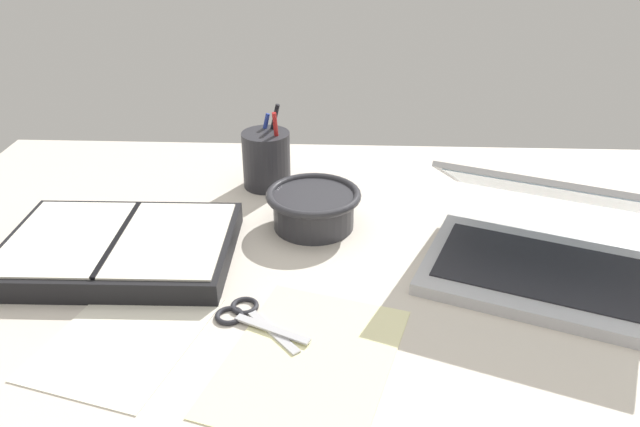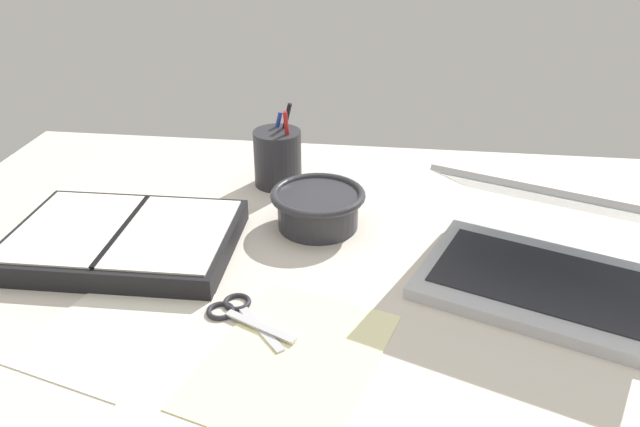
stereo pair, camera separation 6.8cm
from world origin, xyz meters
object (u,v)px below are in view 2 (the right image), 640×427
object	(u,v)px
laptop	(546,254)
pen_cup	(278,158)
planner	(124,239)
scissors	(237,312)
bowl	(318,207)

from	to	relation	value
laptop	pen_cup	xyz separation A→B (cm)	(-43.90, 28.15, 0.62)
pen_cup	planner	bearing A→B (deg)	-125.82
pen_cup	planner	world-z (taller)	pen_cup
scissors	pen_cup	bearing A→B (deg)	130.51
pen_cup	scissors	xyz separation A→B (cm)	(2.00, -41.12, -5.05)
planner	scissors	distance (cm)	25.76
laptop	scissors	size ratio (longest dim) A/B	3.02
laptop	bowl	xyz separation A→B (cm)	(-34.24, 12.55, -1.17)
bowl	pen_cup	distance (cm)	18.44
laptop	pen_cup	distance (cm)	52.16
pen_cup	bowl	bearing A→B (deg)	-58.25
bowl	pen_cup	xyz separation A→B (cm)	(-9.66, 15.61, 1.79)
pen_cup	laptop	bearing A→B (deg)	-32.67
bowl	pen_cup	size ratio (longest dim) A/B	1.02
scissors	bowl	bearing A→B (deg)	111.02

